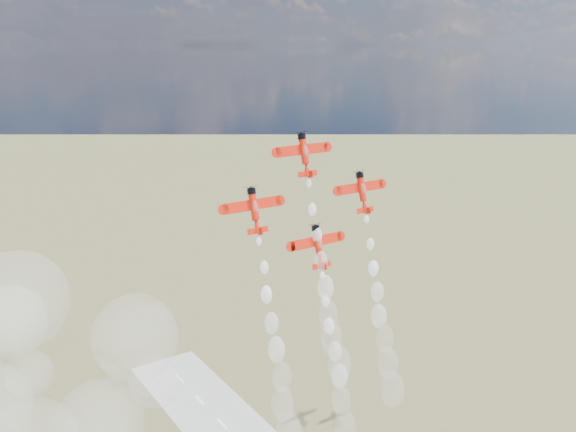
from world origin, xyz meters
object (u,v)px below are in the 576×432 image
(plane_slot, at_px, (318,245))
(plane_left, at_px, (254,209))
(plane_lead, at_px, (304,154))
(plane_right, at_px, (362,191))

(plane_slot, bearing_deg, plane_left, 169.21)
(plane_lead, distance_m, plane_right, 17.48)
(plane_right, bearing_deg, plane_slot, -169.21)
(plane_slot, bearing_deg, plane_right, 10.79)
(plane_right, relative_size, plane_slot, 1.00)
(plane_lead, bearing_deg, plane_left, -169.21)
(plane_right, bearing_deg, plane_lead, 169.21)
(plane_slot, bearing_deg, plane_lead, 90.00)
(plane_lead, distance_m, plane_left, 17.48)
(plane_right, distance_m, plane_slot, 17.48)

